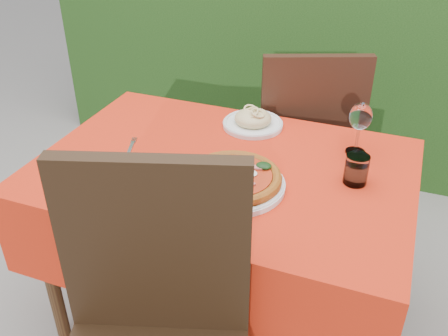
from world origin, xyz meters
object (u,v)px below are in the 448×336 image
(water_glass, at_px, (356,171))
(fork, at_px, (130,150))
(chair_far, at_px, (306,136))
(wine_glass, at_px, (360,119))
(pizza_plate, at_px, (233,180))
(pasta_plate, at_px, (253,121))

(water_glass, height_order, fork, water_glass)
(chair_far, height_order, wine_glass, chair_far)
(chair_far, distance_m, fork, 0.86)
(pizza_plate, relative_size, pasta_plate, 1.41)
(pasta_plate, height_order, fork, pasta_plate)
(chair_far, relative_size, pizza_plate, 2.97)
(water_glass, bearing_deg, wine_glass, 97.75)
(chair_far, xyz_separation_m, water_glass, (0.28, -0.60, 0.23))
(pasta_plate, bearing_deg, wine_glass, -9.19)
(pizza_plate, xyz_separation_m, water_glass, (0.35, 0.16, 0.02))
(chair_far, height_order, pizza_plate, chair_far)
(chair_far, bearing_deg, water_glass, 93.26)
(pizza_plate, xyz_separation_m, wine_glass, (0.33, 0.36, 0.11))
(pasta_plate, height_order, wine_glass, wine_glass)
(fork, bearing_deg, wine_glass, 1.32)
(water_glass, height_order, wine_glass, wine_glass)
(pizza_plate, relative_size, water_glass, 3.34)
(chair_far, xyz_separation_m, pasta_plate, (-0.15, -0.34, 0.21))
(chair_far, height_order, pasta_plate, chair_far)
(wine_glass, relative_size, fork, 1.14)
(chair_far, distance_m, pizza_plate, 0.80)
(pasta_plate, xyz_separation_m, fork, (-0.35, -0.34, -0.02))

